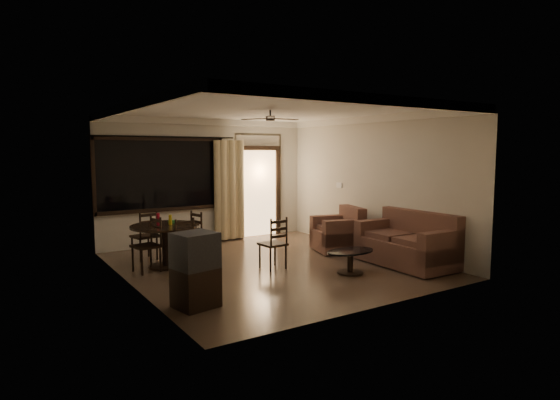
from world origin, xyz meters
TOP-DOWN VIEW (x-y plane):
  - ground at (0.00, 0.00)m, footprint 5.50×5.50m
  - room_shell at (0.59, 1.77)m, footprint 5.50×6.70m
  - dining_table at (-1.66, 0.91)m, footprint 1.22×1.22m
  - dining_chair_west at (-2.04, 0.75)m, footprint 0.49×0.49m
  - dining_chair_east at (-0.84, 1.06)m, footprint 0.49×0.49m
  - dining_chair_south at (-1.50, 0.06)m, footprint 0.49×0.54m
  - dining_chair_north at (-1.80, 1.68)m, footprint 0.49×0.49m
  - tv_cabinet at (-2.05, -1.43)m, footprint 0.61×0.57m
  - sofa at (2.12, -1.36)m, footprint 1.01×1.82m
  - armchair at (1.85, 0.26)m, footprint 1.10×1.10m
  - coffee_table at (0.83, -1.24)m, footprint 0.91×0.55m
  - side_chair at (-0.10, -0.25)m, footprint 0.43×0.43m

SIDE VIEW (x-z plane):
  - ground at x=0.00m, z-range 0.00..0.00m
  - coffee_table at x=0.83m, z-range 0.07..0.47m
  - side_chair at x=-0.10m, z-range -0.19..0.74m
  - dining_chair_west at x=-2.04m, z-range -0.19..0.76m
  - dining_chair_east at x=-0.84m, z-range -0.19..0.76m
  - dining_chair_north at x=-1.80m, z-range -0.19..0.76m
  - dining_chair_south at x=-1.50m, z-range -0.17..0.78m
  - armchair at x=1.85m, z-range -0.08..0.82m
  - sofa at x=2.12m, z-range -0.10..0.86m
  - tv_cabinet at x=-2.05m, z-range 0.00..1.01m
  - dining_table at x=-1.66m, z-range 0.11..1.09m
  - room_shell at x=0.59m, z-range -0.92..4.58m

